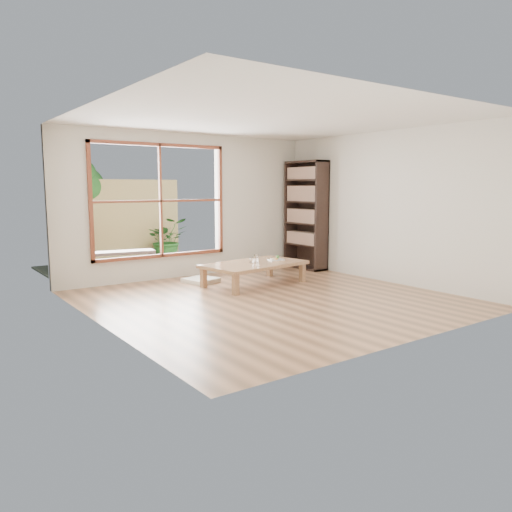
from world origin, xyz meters
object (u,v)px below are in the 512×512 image
Objects in this scene: low_table at (254,265)px; bookshelf at (306,215)px; food_tray at (276,259)px; garden_bench at (119,254)px.

low_table is 2.16m from bookshelf.
food_tray is 0.21× the size of garden_bench.
garden_bench is (-1.96, 2.33, -0.02)m from food_tray.
garden_bench is at bearing 140.06° from food_tray.
bookshelf is at bearing -15.27° from garden_bench.
low_table is at bearing -166.88° from food_tray.
garden_bench is (-1.46, 2.36, 0.04)m from low_table.
garden_bench is (-3.32, 1.55, -0.70)m from bookshelf.
bookshelf is 1.60× the size of garden_bench.
bookshelf is 3.73m from garden_bench.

